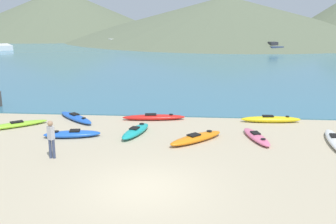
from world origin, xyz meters
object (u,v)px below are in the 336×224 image
at_px(kayak_on_sand_4, 335,140).
at_px(kayak_on_sand_6, 136,131).
at_px(moored_boat_1, 122,42).
at_px(kayak_on_sand_2, 13,125).
at_px(moored_boat_3, 271,48).
at_px(kayak_on_sand_1, 256,137).
at_px(kayak_on_sand_3, 196,138).
at_px(person_near_foreground, 51,137).
at_px(kayak_on_sand_5, 271,119).
at_px(kayak_on_sand_8, 76,117).
at_px(moored_boat_0, 4,47).
at_px(kayak_on_sand_7, 154,117).
at_px(kayak_on_sand_0, 72,134).

bearing_deg(kayak_on_sand_4, kayak_on_sand_6, 176.12).
height_order(kayak_on_sand_6, moored_boat_1, moored_boat_1).
bearing_deg(kayak_on_sand_2, moored_boat_3, 65.32).
distance_m(kayak_on_sand_1, kayak_on_sand_3, 2.88).
relative_size(kayak_on_sand_2, moored_boat_3, 0.65).
xyz_separation_m(kayak_on_sand_1, kayak_on_sand_3, (-2.83, -0.53, 0.03)).
relative_size(person_near_foreground, moored_boat_3, 0.32).
distance_m(kayak_on_sand_5, kayak_on_sand_6, 7.54).
distance_m(kayak_on_sand_1, kayak_on_sand_8, 9.93).
bearing_deg(kayak_on_sand_3, moored_boat_0, 125.11).
bearing_deg(kayak_on_sand_1, person_near_foreground, -159.67).
height_order(kayak_on_sand_2, person_near_foreground, person_near_foreground).
xyz_separation_m(kayak_on_sand_6, person_near_foreground, (-2.86, -3.52, 0.73)).
bearing_deg(person_near_foreground, kayak_on_sand_7, 61.65).
bearing_deg(kayak_on_sand_0, moored_boat_0, 120.07).
relative_size(kayak_on_sand_3, kayak_on_sand_6, 0.97).
distance_m(kayak_on_sand_1, person_near_foreground, 9.27).
bearing_deg(kayak_on_sand_4, kayak_on_sand_1, 174.79).
relative_size(moored_boat_0, moored_boat_3, 1.26).
xyz_separation_m(kayak_on_sand_2, person_near_foreground, (3.69, -4.23, 0.78)).
xyz_separation_m(person_near_foreground, moored_boat_1, (-8.99, 59.68, -0.18)).
bearing_deg(kayak_on_sand_1, moored_boat_0, 127.66).
bearing_deg(kayak_on_sand_0, kayak_on_sand_7, 44.86).
bearing_deg(moored_boat_1, kayak_on_sand_1, -72.65).
bearing_deg(kayak_on_sand_0, kayak_on_sand_1, 2.40).
xyz_separation_m(kayak_on_sand_7, kayak_on_sand_8, (-4.32, -0.43, 0.00)).
bearing_deg(kayak_on_sand_5, kayak_on_sand_4, -56.66).
height_order(kayak_on_sand_2, kayak_on_sand_5, kayak_on_sand_5).
bearing_deg(kayak_on_sand_4, moored_boat_0, 130.05).
distance_m(moored_boat_1, moored_boat_3, 28.03).
xyz_separation_m(kayak_on_sand_2, kayak_on_sand_8, (2.80, 1.69, 0.03)).
height_order(kayak_on_sand_3, moored_boat_0, moored_boat_0).
distance_m(kayak_on_sand_2, kayak_on_sand_6, 6.60).
height_order(kayak_on_sand_4, moored_boat_1, moored_boat_1).
bearing_deg(moored_boat_1, kayak_on_sand_8, -81.44).
distance_m(kayak_on_sand_7, kayak_on_sand_8, 4.34).
bearing_deg(kayak_on_sand_6, kayak_on_sand_5, 22.13).
bearing_deg(kayak_on_sand_8, moored_boat_3, 67.54).
xyz_separation_m(kayak_on_sand_0, moored_boat_0, (-27.20, 46.96, 0.30)).
bearing_deg(kayak_on_sand_2, kayak_on_sand_7, 16.58).
bearing_deg(kayak_on_sand_8, kayak_on_sand_4, -13.08).
xyz_separation_m(kayak_on_sand_3, kayak_on_sand_7, (-2.41, 3.68, -0.02)).
bearing_deg(kayak_on_sand_6, moored_boat_3, 72.74).
relative_size(kayak_on_sand_2, person_near_foreground, 2.00).
bearing_deg(kayak_on_sand_2, kayak_on_sand_6, -6.19).
xyz_separation_m(moored_boat_1, moored_boat_3, (26.22, -9.92, -0.14)).
bearing_deg(kayak_on_sand_4, kayak_on_sand_2, 175.16).
bearing_deg(kayak_on_sand_4, kayak_on_sand_5, 123.34).
height_order(kayak_on_sand_5, person_near_foreground, person_near_foreground).
relative_size(kayak_on_sand_6, person_near_foreground, 1.78).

